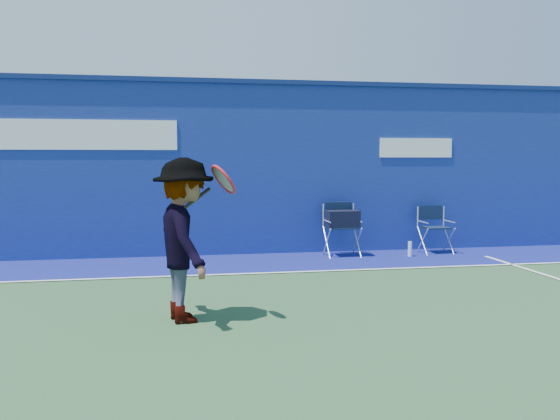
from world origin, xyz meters
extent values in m
plane|color=#294D2B|center=(0.00, 0.00, 0.00)|extent=(80.00, 80.00, 0.00)
cube|color=navy|center=(0.00, 5.20, 1.50)|extent=(24.00, 0.40, 3.00)
cube|color=navy|center=(0.00, 5.20, 3.04)|extent=(24.00, 0.50, 0.08)
cube|color=white|center=(-3.00, 4.99, 2.10)|extent=(4.50, 0.02, 0.50)
cube|color=white|center=(3.60, 4.99, 1.90)|extent=(1.40, 0.02, 0.35)
cube|color=navy|center=(0.00, 4.10, 0.00)|extent=(24.00, 1.80, 0.01)
cube|color=white|center=(0.00, 3.20, 0.01)|extent=(24.00, 0.06, 0.01)
cube|color=#0E1A35|center=(2.06, 4.52, 0.50)|extent=(0.49, 0.41, 0.03)
cube|color=silver|center=(2.06, 4.76, 0.70)|extent=(0.55, 0.02, 0.40)
cube|color=#0E1A35|center=(2.06, 4.76, 0.78)|extent=(0.49, 0.03, 0.28)
cube|color=black|center=(2.06, 4.49, 0.65)|extent=(0.55, 0.32, 0.30)
cube|color=#0E1A35|center=(2.06, 4.76, 0.82)|extent=(0.40, 0.06, 0.22)
cube|color=#0E1A35|center=(3.81, 4.54, 0.46)|extent=(0.45, 0.38, 0.03)
cube|color=silver|center=(3.81, 4.76, 0.65)|extent=(0.51, 0.02, 0.37)
cube|color=#0E1A35|center=(3.81, 4.76, 0.72)|extent=(0.45, 0.02, 0.26)
cylinder|color=white|center=(3.21, 4.26, 0.13)|extent=(0.07, 0.07, 0.27)
imported|color=#EA4738|center=(-0.72, 0.85, 0.86)|extent=(0.86, 1.22, 1.72)
torus|color=red|center=(-0.32, 0.73, 1.49)|extent=(0.33, 0.42, 0.32)
cylinder|color=gray|center=(-0.32, 0.73, 1.49)|extent=(0.26, 0.35, 0.26)
cylinder|color=black|center=(-0.59, 0.81, 1.30)|extent=(0.30, 0.12, 0.22)
camera|label=1|loc=(-0.84, -5.36, 1.71)|focal=38.00mm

